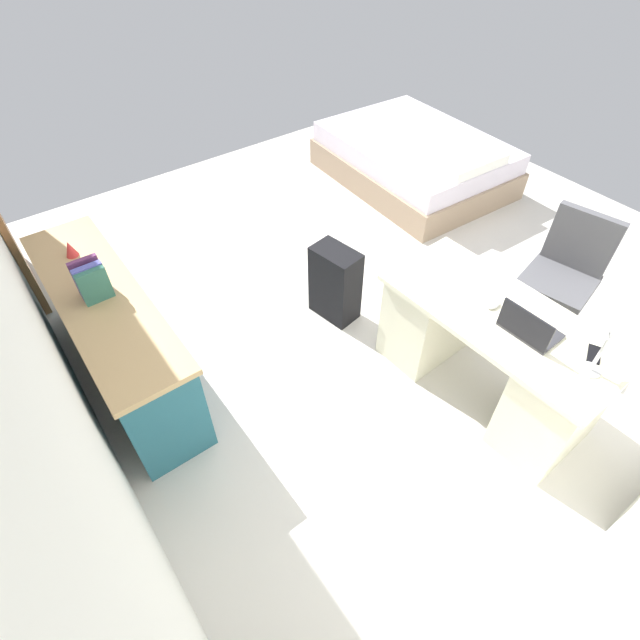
% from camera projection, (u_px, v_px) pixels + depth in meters
% --- Properties ---
extents(ground_plane, '(5.78, 5.78, 0.00)m').
position_uv_depth(ground_plane, '(377.00, 288.00, 4.12)').
color(ground_plane, beige).
extents(desk, '(1.46, 0.71, 0.72)m').
position_uv_depth(desk, '(488.00, 352.00, 3.12)').
color(desk, beige).
rests_on(desk, ground_plane).
extents(office_chair, '(0.55, 0.55, 0.94)m').
position_uv_depth(office_chair, '(559.00, 283.00, 3.52)').
color(office_chair, black).
rests_on(office_chair, ground_plane).
extents(credenza, '(1.80, 0.48, 0.74)m').
position_uv_depth(credenza, '(116.00, 336.00, 3.22)').
color(credenza, '#235B6B').
rests_on(credenza, ground_plane).
extents(bed, '(1.96, 1.49, 0.58)m').
position_uv_depth(bed, '(415.00, 160.00, 5.20)').
color(bed, gray).
rests_on(bed, ground_plane).
extents(suitcase_black, '(0.39, 0.28, 0.61)m').
position_uv_depth(suitcase_black, '(335.00, 284.00, 3.69)').
color(suitcase_black, black).
rests_on(suitcase_black, ground_plane).
extents(laptop, '(0.32, 0.23, 0.21)m').
position_uv_depth(laptop, '(528.00, 328.00, 2.72)').
color(laptop, '#333338').
rests_on(laptop, desk).
extents(computer_mouse, '(0.06, 0.10, 0.03)m').
position_uv_depth(computer_mouse, '(493.00, 304.00, 2.91)').
color(computer_mouse, white).
rests_on(computer_mouse, desk).
extents(cell_phone_near_laptop, '(0.12, 0.15, 0.01)m').
position_uv_depth(cell_phone_near_laptop, '(594.00, 354.00, 2.65)').
color(cell_phone_near_laptop, black).
rests_on(cell_phone_near_laptop, desk).
extents(desk_lamp, '(0.16, 0.11, 0.34)m').
position_uv_depth(desk_lamp, '(602.00, 333.00, 2.41)').
color(desk_lamp, silver).
rests_on(desk_lamp, desk).
extents(book_row, '(0.16, 0.17, 0.23)m').
position_uv_depth(book_row, '(92.00, 281.00, 2.88)').
color(book_row, '#2F6354').
rests_on(book_row, credenza).
extents(figurine_small, '(0.08, 0.08, 0.11)m').
position_uv_depth(figurine_small, '(70.00, 249.00, 3.19)').
color(figurine_small, red).
rests_on(figurine_small, credenza).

